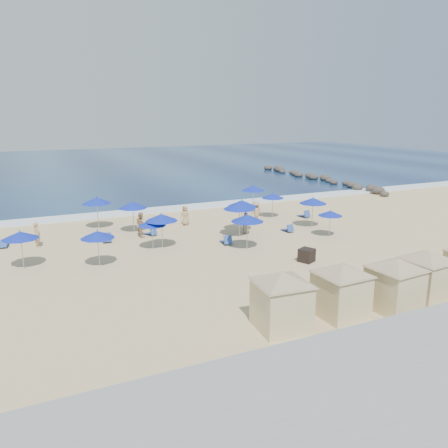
{
  "coord_description": "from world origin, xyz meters",
  "views": [
    {
      "loc": [
        -12.22,
        -23.34,
        8.71
      ],
      "look_at": [
        -0.08,
        3.0,
        1.42
      ],
      "focal_mm": 35.0,
      "sensor_mm": 36.0,
      "label": 1
    }
  ],
  "objects_px": {
    "cabana_2": "(395,277)",
    "umbrella_6": "(247,218)",
    "cabana_3": "(426,268)",
    "beachgoer_1": "(141,224)",
    "umbrella_1": "(20,235)",
    "umbrella_11": "(313,201)",
    "cabana_0": "(282,293)",
    "cabana_1": "(341,283)",
    "beachgoer_0": "(37,235)",
    "umbrella_4": "(133,205)",
    "beachgoer_4": "(185,215)",
    "umbrella_13": "(330,213)",
    "umbrella_8": "(239,206)",
    "umbrella_10": "(273,196)",
    "umbrella_9": "(253,188)",
    "umbrella_2": "(97,201)",
    "umbrella_5": "(152,223)",
    "umbrella_7": "(242,203)",
    "umbrella_3": "(97,235)",
    "umbrella_12": "(161,217)",
    "beachgoer_2": "(245,223)",
    "rock_jetty": "(317,178)",
    "beachgoer_3": "(256,213)"
  },
  "relations": [
    {
      "from": "rock_jetty",
      "to": "beachgoer_2",
      "type": "xyz_separation_m",
      "value": [
        -21.47,
        -20.0,
        0.44
      ]
    },
    {
      "from": "umbrella_8",
      "to": "umbrella_10",
      "type": "distance_m",
      "value": 6.91
    },
    {
      "from": "rock_jetty",
      "to": "umbrella_1",
      "type": "xyz_separation_m",
      "value": [
        -36.77,
        -21.58,
        1.66
      ]
    },
    {
      "from": "cabana_2",
      "to": "umbrella_6",
      "type": "bearing_deg",
      "value": 99.69
    },
    {
      "from": "cabana_3",
      "to": "beachgoer_1",
      "type": "distance_m",
      "value": 19.31
    },
    {
      "from": "cabana_2",
      "to": "umbrella_2",
      "type": "height_order",
      "value": "cabana_2"
    },
    {
      "from": "umbrella_7",
      "to": "umbrella_13",
      "type": "relative_size",
      "value": 1.26
    },
    {
      "from": "umbrella_7",
      "to": "umbrella_8",
      "type": "distance_m",
      "value": 1.48
    },
    {
      "from": "cabana_3",
      "to": "beachgoer_1",
      "type": "relative_size",
      "value": 2.34
    },
    {
      "from": "umbrella_12",
      "to": "beachgoer_0",
      "type": "height_order",
      "value": "umbrella_12"
    },
    {
      "from": "cabana_0",
      "to": "umbrella_1",
      "type": "xyz_separation_m",
      "value": [
        -9.7,
        12.47,
        0.44
      ]
    },
    {
      "from": "cabana_0",
      "to": "umbrella_2",
      "type": "distance_m",
      "value": 20.5
    },
    {
      "from": "umbrella_5",
      "to": "umbrella_6",
      "type": "bearing_deg",
      "value": -25.16
    },
    {
      "from": "beachgoer_1",
      "to": "umbrella_7",
      "type": "bearing_deg",
      "value": -113.79
    },
    {
      "from": "umbrella_13",
      "to": "beachgoer_4",
      "type": "xyz_separation_m",
      "value": [
        -8.41,
        7.68,
        -0.96
      ]
    },
    {
      "from": "umbrella_1",
      "to": "umbrella_7",
      "type": "distance_m",
      "value": 15.37
    },
    {
      "from": "umbrella_3",
      "to": "beachgoer_0",
      "type": "distance_m",
      "value": 6.69
    },
    {
      "from": "rock_jetty",
      "to": "umbrella_10",
      "type": "height_order",
      "value": "umbrella_10"
    },
    {
      "from": "cabana_1",
      "to": "beachgoer_0",
      "type": "xyz_separation_m",
      "value": [
        -11.77,
        16.85,
        -0.67
      ]
    },
    {
      "from": "umbrella_4",
      "to": "beachgoer_4",
      "type": "bearing_deg",
      "value": 7.09
    },
    {
      "from": "cabana_3",
      "to": "cabana_1",
      "type": "bearing_deg",
      "value": 177.65
    },
    {
      "from": "umbrella_1",
      "to": "umbrella_11",
      "type": "xyz_separation_m",
      "value": [
        20.95,
        0.93,
        0.12
      ]
    },
    {
      "from": "beachgoer_3",
      "to": "umbrella_2",
      "type": "bearing_deg",
      "value": -18.08
    },
    {
      "from": "umbrella_6",
      "to": "beachgoer_1",
      "type": "relative_size",
      "value": 1.37
    },
    {
      "from": "umbrella_1",
      "to": "umbrella_9",
      "type": "bearing_deg",
      "value": 22.77
    },
    {
      "from": "umbrella_8",
      "to": "umbrella_9",
      "type": "distance_m",
      "value": 9.03
    },
    {
      "from": "umbrella_4",
      "to": "umbrella_1",
      "type": "bearing_deg",
      "value": -145.74
    },
    {
      "from": "cabana_1",
      "to": "umbrella_13",
      "type": "height_order",
      "value": "cabana_1"
    },
    {
      "from": "umbrella_3",
      "to": "umbrella_9",
      "type": "bearing_deg",
      "value": 32.08
    },
    {
      "from": "cabana_1",
      "to": "umbrella_1",
      "type": "height_order",
      "value": "cabana_1"
    },
    {
      "from": "umbrella_2",
      "to": "cabana_3",
      "type": "bearing_deg",
      "value": -58.99
    },
    {
      "from": "rock_jetty",
      "to": "cabana_1",
      "type": "bearing_deg",
      "value": -125.17
    },
    {
      "from": "umbrella_12",
      "to": "cabana_0",
      "type": "bearing_deg",
      "value": -84.59
    },
    {
      "from": "umbrella_9",
      "to": "umbrella_13",
      "type": "xyz_separation_m",
      "value": [
        0.9,
        -10.09,
        -0.38
      ]
    },
    {
      "from": "beachgoer_4",
      "to": "umbrella_12",
      "type": "bearing_deg",
      "value": -70.02
    },
    {
      "from": "umbrella_11",
      "to": "beachgoer_0",
      "type": "height_order",
      "value": "umbrella_11"
    },
    {
      "from": "cabana_2",
      "to": "umbrella_1",
      "type": "relative_size",
      "value": 1.84
    },
    {
      "from": "umbrella_6",
      "to": "cabana_0",
      "type": "bearing_deg",
      "value": -110.28
    },
    {
      "from": "umbrella_1",
      "to": "umbrella_13",
      "type": "bearing_deg",
      "value": -5.26
    },
    {
      "from": "rock_jetty",
      "to": "umbrella_5",
      "type": "height_order",
      "value": "umbrella_5"
    },
    {
      "from": "cabana_1",
      "to": "umbrella_3",
      "type": "bearing_deg",
      "value": 128.12
    },
    {
      "from": "umbrella_5",
      "to": "umbrella_8",
      "type": "bearing_deg",
      "value": 2.61
    },
    {
      "from": "umbrella_10",
      "to": "umbrella_12",
      "type": "height_order",
      "value": "umbrella_12"
    },
    {
      "from": "umbrella_10",
      "to": "beachgoer_4",
      "type": "height_order",
      "value": "umbrella_10"
    },
    {
      "from": "umbrella_1",
      "to": "umbrella_8",
      "type": "xyz_separation_m",
      "value": [
        14.41,
        0.79,
        0.32
      ]
    },
    {
      "from": "umbrella_2",
      "to": "beachgoer_1",
      "type": "height_order",
      "value": "umbrella_2"
    },
    {
      "from": "umbrella_10",
      "to": "beachgoer_2",
      "type": "height_order",
      "value": "umbrella_10"
    },
    {
      "from": "umbrella_6",
      "to": "umbrella_12",
      "type": "relative_size",
      "value": 1.01
    },
    {
      "from": "umbrella_8",
      "to": "umbrella_13",
      "type": "bearing_deg",
      "value": -23.86
    },
    {
      "from": "rock_jetty",
      "to": "umbrella_6",
      "type": "xyz_separation_m",
      "value": [
        -23.26,
        -23.74,
        1.8
      ]
    }
  ]
}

